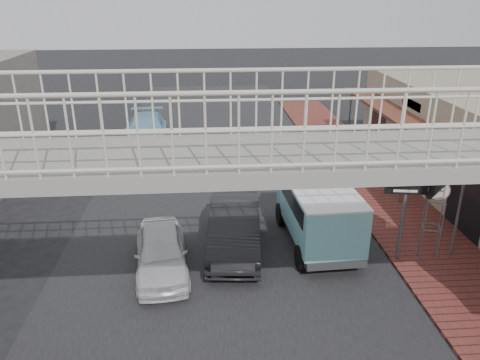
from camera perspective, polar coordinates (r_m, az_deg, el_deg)
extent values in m
plane|color=black|center=(13.22, -1.72, -12.87)|extent=(120.00, 120.00, 0.00)
cube|color=black|center=(13.21, -1.72, -12.86)|extent=(10.00, 60.00, 0.01)
cube|color=brown|center=(17.20, 20.04, -5.36)|extent=(3.00, 40.00, 0.10)
cube|color=brown|center=(17.56, 23.54, 4.71)|extent=(1.80, 18.00, 0.12)
cube|color=silver|center=(20.66, 20.27, 8.68)|extent=(0.08, 2.60, 0.90)
cube|color=gray|center=(7.28, -0.68, 2.59)|extent=(14.00, 2.00, 0.24)
cube|color=beige|center=(8.01, -1.15, 9.36)|extent=(14.00, 0.08, 1.10)
cube|color=beige|center=(6.18, -0.14, 5.57)|extent=(14.00, 0.08, 1.10)
imported|color=silver|center=(13.75, -9.59, -8.66)|extent=(1.85, 3.77, 1.24)
imported|color=black|center=(14.64, -0.70, -5.83)|extent=(1.88, 4.52, 1.45)
imported|color=#6799B3|center=(22.76, 3.59, 4.41)|extent=(2.46, 5.30, 1.47)
imported|color=#79B4D2|center=(25.45, -11.31, 5.96)|extent=(2.55, 5.38, 1.52)
cylinder|color=black|center=(16.37, 5.05, -4.15)|extent=(0.29, 0.77, 0.76)
cylinder|color=black|center=(16.78, 10.71, -3.79)|extent=(0.29, 0.77, 0.76)
cylinder|color=black|center=(13.87, 7.52, -9.38)|extent=(0.29, 0.77, 0.76)
cylinder|color=black|center=(14.36, 14.14, -8.75)|extent=(0.29, 0.77, 0.76)
cube|color=#75C0CA|center=(14.63, 9.83, -3.81)|extent=(2.00, 3.54, 1.46)
cube|color=#75C0CA|center=(16.48, 7.85, -1.62)|extent=(1.79, 1.05, 0.97)
cube|color=black|center=(14.46, 9.93, -2.38)|extent=(2.01, 2.90, 0.54)
cube|color=silver|center=(14.32, 10.02, -1.07)|extent=(2.02, 3.54, 0.06)
imported|color=black|center=(21.95, 11.07, 2.77)|extent=(1.67, 1.02, 0.83)
imported|color=black|center=(23.12, 10.27, 4.15)|extent=(1.87, 1.23, 1.09)
cylinder|color=#59595B|center=(15.00, 21.30, -5.21)|extent=(0.04, 0.04, 1.97)
cylinder|color=#59595B|center=(15.06, 23.07, -5.38)|extent=(0.04, 0.04, 1.97)
cylinder|color=#59595B|center=(14.58, 21.42, -6.02)|extent=(0.04, 0.04, 1.97)
cylinder|color=#59595B|center=(14.65, 23.24, -6.19)|extent=(0.04, 0.04, 1.97)
cylinder|color=silver|center=(14.30, 23.00, -1.01)|extent=(0.68, 0.43, 0.64)
cylinder|color=beige|center=(14.19, 23.04, -1.19)|extent=(0.53, 0.22, 0.56)
cylinder|color=beige|center=(14.41, 22.96, -0.84)|extent=(0.53, 0.22, 0.56)
cylinder|color=#59595B|center=(14.34, 19.29, -3.85)|extent=(0.10, 0.10, 3.01)
cube|color=black|center=(13.90, 19.87, 0.16)|extent=(1.24, 0.24, 0.94)
cone|color=black|center=(14.17, 23.30, 0.06)|extent=(0.78, 1.22, 1.14)
cube|color=white|center=(13.87, 19.68, -0.09)|extent=(0.82, 0.13, 0.62)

